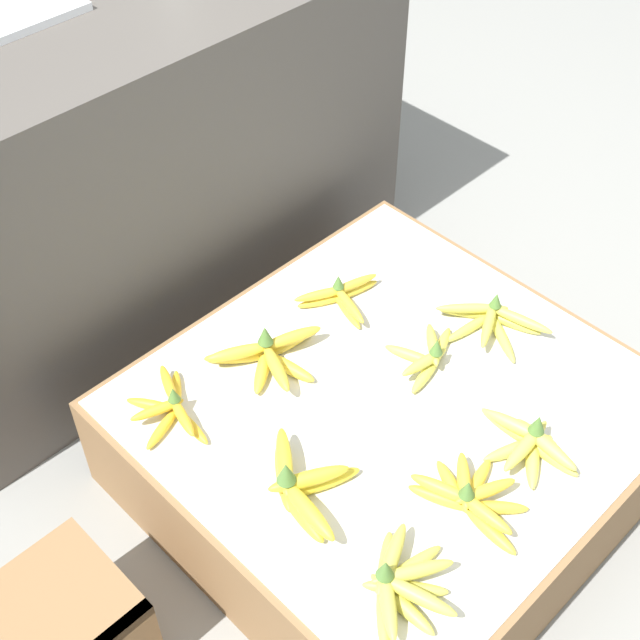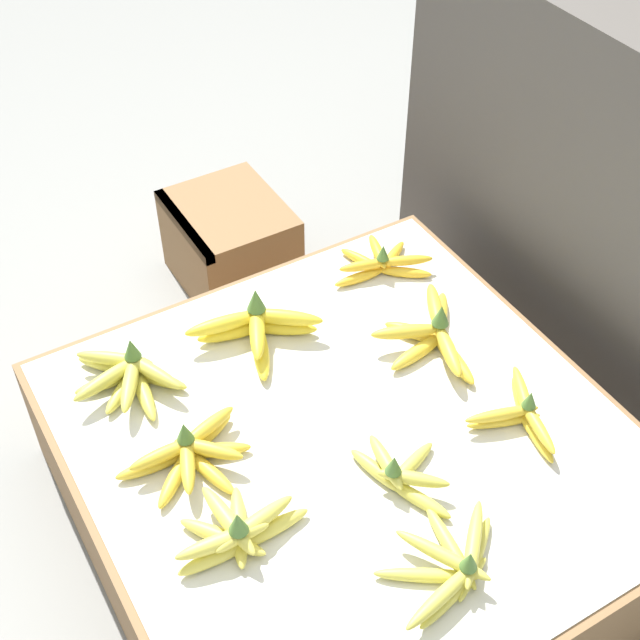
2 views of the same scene
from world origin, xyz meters
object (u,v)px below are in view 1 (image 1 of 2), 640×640
banana_bunch_middle_midright (428,356)px  banana_bunch_back_left (170,408)px  banana_bunch_front_left (399,584)px  banana_bunch_front_midleft (470,497)px  banana_bunch_middle_right (491,320)px  banana_bunch_back_midleft (269,355)px  banana_bunch_middle_left (300,485)px  banana_bunch_front_midright (529,442)px  banana_bunch_back_midright (341,296)px

banana_bunch_middle_midright → banana_bunch_back_left: banana_bunch_middle_midright is taller
banana_bunch_front_left → banana_bunch_front_midleft: (0.23, 0.03, -0.00)m
banana_bunch_middle_right → banana_bunch_back_midleft: size_ratio=0.97×
banana_bunch_front_midleft → banana_bunch_middle_left: bearing=131.8°
banana_bunch_front_left → banana_bunch_front_midright: same height
banana_bunch_front_left → banana_bunch_back_left: (-0.04, 0.60, -0.01)m
banana_bunch_middle_left → banana_bunch_back_left: bearing=99.2°
banana_bunch_front_midleft → banana_bunch_middle_right: banana_bunch_front_midleft is taller
banana_bunch_back_left → banana_bunch_back_midleft: (0.24, -0.04, 0.01)m
banana_bunch_front_midright → banana_bunch_back_midright: size_ratio=1.14×
banana_bunch_front_midright → banana_bunch_back_midleft: (-0.21, 0.54, 0.00)m
banana_bunch_front_midright → banana_bunch_middle_right: banana_bunch_front_midright is taller
banana_bunch_front_left → banana_bunch_middle_midright: size_ratio=1.10×
banana_bunch_front_midleft → banana_bunch_back_left: bearing=115.1°
banana_bunch_front_left → banana_bunch_back_left: 0.60m
banana_bunch_front_midleft → banana_bunch_front_midright: banana_bunch_front_midright is taller
banana_bunch_front_midright → banana_bunch_middle_right: 0.35m
banana_bunch_front_midright → banana_bunch_front_midleft: bearing=178.9°
banana_bunch_back_midleft → banana_bunch_back_midright: (0.25, 0.02, -0.01)m
banana_bunch_front_midleft → banana_bunch_front_midright: bearing=-1.1°
banana_bunch_middle_midright → banana_bunch_back_left: size_ratio=0.96×
banana_bunch_front_left → banana_bunch_back_midleft: bearing=70.0°
banana_bunch_front_midleft → banana_bunch_front_midright: size_ratio=1.02×
banana_bunch_middle_right → banana_bunch_front_left: bearing=-155.6°
banana_bunch_front_left → banana_bunch_front_midright: bearing=3.1°
banana_bunch_front_midright → banana_bunch_back_left: (-0.45, 0.58, -0.01)m
banana_bunch_front_left → banana_bunch_front_midleft: banana_bunch_front_left is taller
banana_bunch_front_left → banana_bunch_back_midright: size_ratio=1.11×
banana_bunch_front_left → banana_bunch_front_midleft: 0.23m
banana_bunch_front_left → banana_bunch_middle_right: (0.64, 0.29, -0.00)m
banana_bunch_front_midleft → banana_bunch_front_left: bearing=-173.6°
banana_bunch_middle_left → banana_bunch_middle_right: banana_bunch_middle_left is taller
banana_bunch_front_midleft → banana_bunch_middle_midright: (0.22, 0.29, -0.00)m
banana_bunch_front_left → banana_bunch_middle_midright: banana_bunch_front_left is taller
banana_bunch_front_midleft → banana_bunch_back_left: banana_bunch_front_midleft is taller
banana_bunch_back_left → banana_bunch_back_midright: (0.49, -0.02, 0.00)m
banana_bunch_middle_midright → banana_bunch_back_midleft: (-0.25, 0.24, 0.00)m
banana_bunch_front_left → banana_bunch_front_midright: 0.42m
banana_bunch_back_left → banana_bunch_front_left: bearing=-86.4°
banana_bunch_front_left → banana_bunch_middle_right: banana_bunch_front_left is taller
banana_bunch_middle_midright → banana_bunch_back_midright: (-0.00, 0.27, -0.00)m
banana_bunch_front_left → banana_bunch_front_midright: size_ratio=0.98×
banana_bunch_middle_right → banana_bunch_back_midleft: banana_bunch_back_midleft is taller
banana_bunch_front_midright → banana_bunch_middle_midright: size_ratio=1.12×
banana_bunch_front_midleft → banana_bunch_back_left: (-0.27, 0.57, -0.00)m
banana_bunch_front_left → banana_bunch_middle_left: banana_bunch_middle_left is taller
banana_bunch_front_midright → banana_bunch_back_midright: (0.04, 0.56, -0.00)m
banana_bunch_middle_midright → banana_bunch_back_midright: bearing=90.1°
banana_bunch_middle_left → banana_bunch_middle_right: (0.62, 0.02, -0.01)m
banana_bunch_middle_left → banana_bunch_back_left: (-0.05, 0.33, -0.01)m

